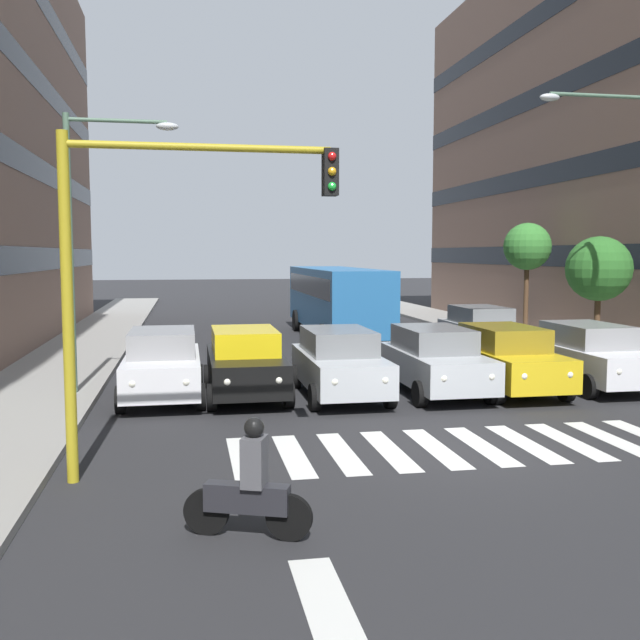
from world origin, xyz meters
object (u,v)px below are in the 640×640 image
street_lamp_right (88,224)px  street_tree_1 (599,269)px  motorcycle_with_rider (250,488)px  car_5 (163,364)px  car_3 (339,363)px  car_4 (245,362)px  car_row2_0 (482,330)px  car_0 (590,355)px  street_tree_2 (527,247)px  car_1 (506,358)px  car_2 (435,360)px  street_lamp_left (634,204)px  bus_behind_traffic (336,295)px  traffic_light_gantry (149,249)px

street_lamp_right → street_tree_1: 16.32m
motorcycle_with_rider → car_5: bearing=-81.5°
street_lamp_right → motorcycle_with_rider: bearing=107.8°
car_3 → car_5: same height
street_lamp_right → street_tree_1: (-15.94, -3.28, -1.26)m
motorcycle_with_rider → street_tree_1: size_ratio=0.40×
car_4 → car_row2_0: (-9.02, -6.23, 0.00)m
car_3 → car_5: (4.38, -0.56, 0.00)m
car_0 → street_lamp_right: size_ratio=0.64×
car_0 → street_tree_2: 10.83m
car_1 → car_3: size_ratio=1.00×
car_2 → car_row2_0: bearing=-121.8°
car_3 → car_2: bearing=179.4°
street_lamp_left → car_5: bearing=0.2°
car_5 → motorcycle_with_rider: size_ratio=2.74×
bus_behind_traffic → motorcycle_with_rider: size_ratio=6.48×
traffic_light_gantry → street_lamp_left: street_lamp_left is taller
car_3 → motorcycle_with_rider: (3.00, 8.62, -0.24)m
car_row2_0 → traffic_light_gantry: size_ratio=0.81×
car_1 → traffic_light_gantry: bearing=33.4°
motorcycle_with_rider → car_4: bearing=-94.2°
car_0 → car_5: 11.37m
car_4 → street_lamp_left: street_lamp_left is taller
car_4 → motorcycle_with_rider: size_ratio=2.74×
car_2 → car_3: 2.52m
car_0 → bus_behind_traffic: 13.15m
traffic_light_gantry → street_tree_2: traffic_light_gantry is taller
car_2 → bus_behind_traffic: 12.50m
car_row2_0 → traffic_light_gantry: traffic_light_gantry is taller
car_5 → bus_behind_traffic: bearing=-120.2°
bus_behind_traffic → traffic_light_gantry: size_ratio=1.91×
car_0 → bus_behind_traffic: bearing=-70.1°
car_1 → bus_behind_traffic: bus_behind_traffic is taller
bus_behind_traffic → traffic_light_gantry: bearing=69.5°
bus_behind_traffic → car_5: bearing=59.8°
car_1 → traffic_light_gantry: traffic_light_gantry is taller
car_2 → traffic_light_gantry: 9.44m
car_1 → street_tree_2: size_ratio=0.94×
car_1 → street_tree_1: street_tree_1 is taller
car_4 → street_tree_1: 12.96m
car_3 → street_tree_2: size_ratio=0.94×
motorcycle_with_rider → car_2: bearing=-122.7°
car_row2_0 → street_lamp_left: (-1.80, 6.06, 4.10)m
bus_behind_traffic → street_tree_1: (-7.28, 8.06, 1.25)m
street_lamp_right → car_0: bearing=175.7°
street_lamp_left → car_2: bearing=6.1°
car_4 → street_tree_2: bearing=-142.2°
car_2 → car_5: bearing=-4.8°
traffic_light_gantry → street_tree_2: 21.45m
car_2 → motorcycle_with_rider: bearing=57.3°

